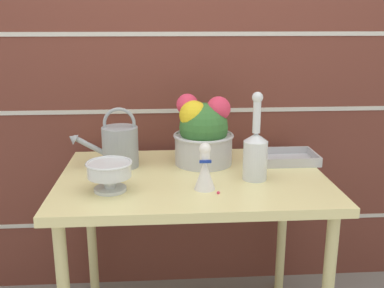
# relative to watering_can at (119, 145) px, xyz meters

# --- Properties ---
(brick_wall) EXTENTS (3.60, 0.08, 2.20)m
(brick_wall) POSITION_rel_watering_can_xyz_m (0.30, 0.33, 0.27)
(brick_wall) COLOR brown
(brick_wall) RESTS_ON ground_plane
(patio_table) EXTENTS (1.06, 0.74, 0.74)m
(patio_table) POSITION_rel_watering_can_xyz_m (0.30, -0.14, -0.17)
(patio_table) COLOR beige
(patio_table) RESTS_ON ground_plane
(watering_can) EXTENTS (0.30, 0.15, 0.25)m
(watering_can) POSITION_rel_watering_can_xyz_m (0.00, 0.00, 0.00)
(watering_can) COLOR #93999E
(watering_can) RESTS_ON patio_table
(crystal_pedestal_bowl) EXTENTS (0.17, 0.17, 0.11)m
(crystal_pedestal_bowl) POSITION_rel_watering_can_xyz_m (-0.01, -0.29, -0.02)
(crystal_pedestal_bowl) COLOR silver
(crystal_pedestal_bowl) RESTS_ON patio_table
(flower_planter) EXTENTS (0.26, 0.26, 0.30)m
(flower_planter) POSITION_rel_watering_can_xyz_m (0.36, 0.02, 0.05)
(flower_planter) COLOR #BCBCC1
(flower_planter) RESTS_ON patio_table
(glass_decanter) EXTENTS (0.09, 0.09, 0.34)m
(glass_decanter) POSITION_rel_watering_can_xyz_m (0.54, -0.20, 0.02)
(glass_decanter) COLOR silver
(glass_decanter) RESTS_ON patio_table
(figurine_vase) EXTENTS (0.08, 0.08, 0.18)m
(figurine_vase) POSITION_rel_watering_can_xyz_m (0.34, -0.29, -0.02)
(figurine_vase) COLOR white
(figurine_vase) RESTS_ON patio_table
(wire_tray) EXTENTS (0.26, 0.19, 0.04)m
(wire_tray) POSITION_rel_watering_can_xyz_m (0.72, 0.02, -0.08)
(wire_tray) COLOR #B7B7BC
(wire_tray) RESTS_ON patio_table
(fallen_petal) EXTENTS (0.01, 0.01, 0.01)m
(fallen_petal) POSITION_rel_watering_can_xyz_m (0.38, -0.34, -0.09)
(fallen_petal) COLOR #E03856
(fallen_petal) RESTS_ON patio_table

